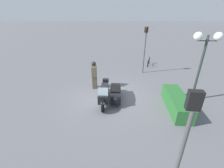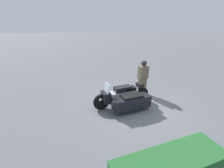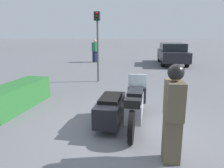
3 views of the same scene
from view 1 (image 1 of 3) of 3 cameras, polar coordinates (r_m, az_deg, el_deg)
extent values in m
plane|color=slate|center=(8.87, -0.30, -4.82)|extent=(160.00, 160.00, 0.00)
cylinder|color=black|center=(7.48, -3.51, -8.07)|extent=(0.71, 0.12, 0.71)
cylinder|color=black|center=(9.22, -2.31, -1.09)|extent=(0.71, 0.12, 0.71)
cylinder|color=black|center=(8.51, 1.36, -4.11)|extent=(0.56, 0.12, 0.55)
cube|color=#B7B7BC|center=(8.27, -2.86, -3.51)|extent=(1.43, 0.43, 0.45)
cube|color=black|center=(8.12, -2.91, -1.51)|extent=(0.79, 0.39, 0.24)
cube|color=black|center=(8.42, -2.72, -0.62)|extent=(0.58, 0.38, 0.12)
cube|color=black|center=(7.54, -3.40, -5.88)|extent=(0.34, 0.53, 0.44)
cube|color=silver|center=(7.38, -3.44, -2.93)|extent=(0.13, 0.50, 0.40)
sphere|color=white|center=(7.36, -3.57, -7.38)|extent=(0.18, 0.18, 0.18)
cube|color=black|center=(8.39, 1.36, -3.50)|extent=(1.62, 0.61, 0.50)
sphere|color=black|center=(7.79, 1.27, -5.79)|extent=(0.47, 0.48, 0.48)
cube|color=black|center=(8.25, 1.38, -1.75)|extent=(0.90, 0.51, 0.09)
cube|color=black|center=(8.89, -2.43, 1.37)|extent=(0.25, 0.35, 0.18)
cube|color=brown|center=(9.76, -6.59, 0.76)|extent=(0.37, 0.33, 0.84)
cube|color=brown|center=(9.47, -6.82, 4.86)|extent=(0.52, 0.35, 0.66)
sphere|color=tan|center=(9.32, -6.96, 7.41)|extent=(0.23, 0.23, 0.23)
sphere|color=black|center=(9.31, -6.98, 7.64)|extent=(0.28, 0.28, 0.28)
cube|color=#28662D|center=(8.31, 23.32, -6.44)|extent=(2.67, 0.84, 0.76)
cylinder|color=#2D3833|center=(9.05, 30.17, 4.15)|extent=(0.12, 0.12, 3.43)
cylinder|color=#2D3833|center=(8.69, 32.48, 13.72)|extent=(0.05, 0.92, 0.05)
sphere|color=white|center=(8.89, 35.48, 14.54)|extent=(0.41, 0.41, 0.41)
sphere|color=white|center=(8.46, 29.99, 15.49)|extent=(0.41, 0.41, 0.41)
sphere|color=#2D3833|center=(8.66, 32.85, 15.18)|extent=(0.12, 0.12, 0.12)
cylinder|color=#4C4C4C|center=(4.14, 23.93, -25.59)|extent=(0.09, 0.09, 2.84)
cube|color=black|center=(3.16, 28.89, -5.49)|extent=(0.16, 0.27, 0.40)
sphere|color=red|center=(3.16, 28.98, -2.81)|extent=(0.11, 0.11, 0.11)
sphere|color=#462D06|center=(3.22, 28.50, -4.85)|extent=(0.11, 0.11, 0.11)
sphere|color=#07350F|center=(3.28, 28.02, -6.81)|extent=(0.11, 0.11, 0.11)
cylinder|color=#4C4C4C|center=(12.16, 12.19, 11.22)|extent=(0.09, 0.09, 3.16)
cube|color=black|center=(11.81, 13.00, 19.52)|extent=(0.20, 0.29, 0.40)
sphere|color=red|center=(11.72, 13.02, 20.12)|extent=(0.11, 0.11, 0.11)
sphere|color=#462D06|center=(11.74, 12.96, 19.49)|extent=(0.11, 0.11, 0.11)
sphere|color=#07350F|center=(11.75, 12.89, 18.87)|extent=(0.11, 0.11, 0.11)
torus|color=black|center=(14.06, 13.53, 7.68)|extent=(0.66, 0.22, 0.68)
torus|color=black|center=(15.00, 14.00, 8.75)|extent=(0.66, 0.22, 0.68)
cylinder|color=#2D668C|center=(14.51, 13.80, 8.47)|extent=(0.87, 0.28, 0.05)
cylinder|color=#2D668C|center=(14.61, 13.93, 9.23)|extent=(0.04, 0.04, 0.32)
camera|label=2|loc=(6.60, 49.05, 7.51)|focal=24.00mm
camera|label=3|loc=(12.71, -2.52, 15.66)|focal=35.00mm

